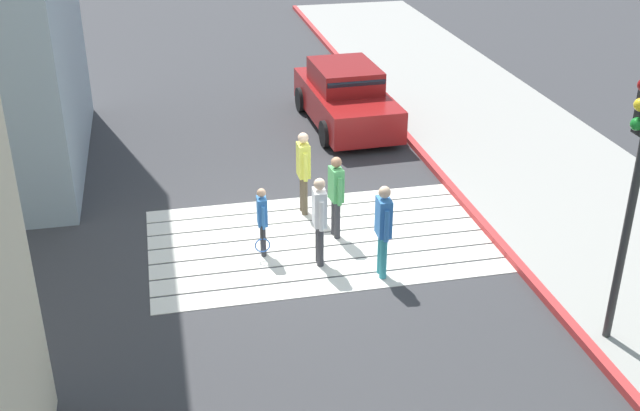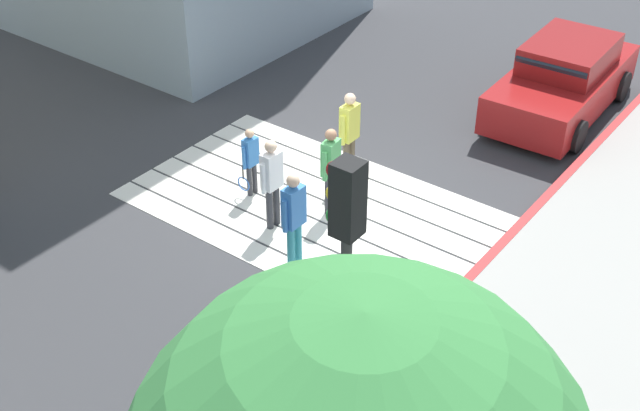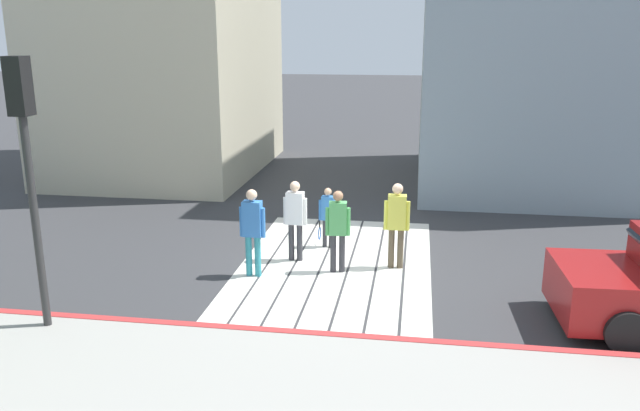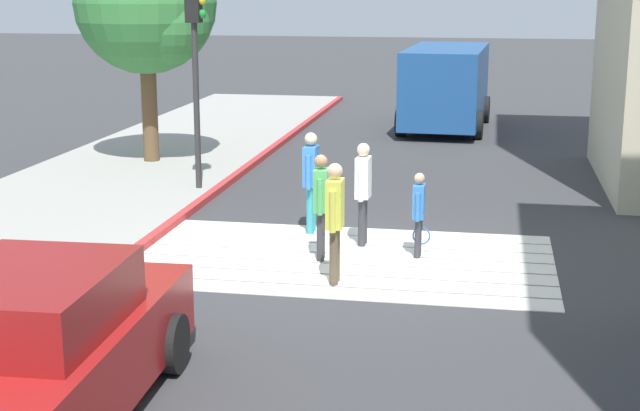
{
  "view_description": "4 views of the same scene",
  "coord_description": "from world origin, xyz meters",
  "px_view_note": "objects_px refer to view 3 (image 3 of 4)",
  "views": [
    {
      "loc": [
        2.77,
        12.83,
        7.22
      ],
      "look_at": [
        0.18,
        0.89,
        1.18
      ],
      "focal_mm": 44.2,
      "sensor_mm": 36.0,
      "label": 1
    },
    {
      "loc": [
        -7.43,
        9.63,
        8.34
      ],
      "look_at": [
        -0.76,
        0.78,
        0.77
      ],
      "focal_mm": 46.63,
      "sensor_mm": 36.0,
      "label": 2
    },
    {
      "loc": [
        -12.01,
        -1.54,
        4.56
      ],
      "look_at": [
        0.76,
        0.43,
        1.04
      ],
      "focal_mm": 35.79,
      "sensor_mm": 36.0,
      "label": 3
    },
    {
      "loc": [
        2.16,
        -13.84,
        4.17
      ],
      "look_at": [
        -0.29,
        -0.41,
        0.94
      ],
      "focal_mm": 53.14,
      "sensor_mm": 36.0,
      "label": 4
    }
  ],
  "objects_px": {
    "pedestrian_adult_trailing": "(295,215)",
    "pedestrian_child_with_racket": "(327,214)",
    "pedestrian_adult_side": "(338,225)",
    "traffic_light_corner": "(26,141)",
    "pedestrian_teen_behind": "(397,220)",
    "pedestrian_adult_lead": "(252,226)"
  },
  "relations": [
    {
      "from": "traffic_light_corner",
      "to": "pedestrian_adult_lead",
      "type": "relative_size",
      "value": 2.46
    },
    {
      "from": "pedestrian_adult_lead",
      "to": "pedestrian_teen_behind",
      "type": "height_order",
      "value": "pedestrian_teen_behind"
    },
    {
      "from": "traffic_light_corner",
      "to": "pedestrian_child_with_racket",
      "type": "height_order",
      "value": "traffic_light_corner"
    },
    {
      "from": "pedestrian_teen_behind",
      "to": "pedestrian_child_with_racket",
      "type": "xyz_separation_m",
      "value": [
        1.06,
        1.52,
        -0.26
      ]
    },
    {
      "from": "pedestrian_adult_side",
      "to": "traffic_light_corner",
      "type": "bearing_deg",
      "value": 127.8
    },
    {
      "from": "pedestrian_adult_lead",
      "to": "pedestrian_child_with_racket",
      "type": "height_order",
      "value": "pedestrian_adult_lead"
    },
    {
      "from": "pedestrian_adult_lead",
      "to": "pedestrian_adult_trailing",
      "type": "height_order",
      "value": "pedestrian_adult_lead"
    },
    {
      "from": "pedestrian_adult_trailing",
      "to": "pedestrian_adult_lead",
      "type": "bearing_deg",
      "value": 146.74
    },
    {
      "from": "pedestrian_adult_lead",
      "to": "pedestrian_adult_trailing",
      "type": "bearing_deg",
      "value": -33.26
    },
    {
      "from": "traffic_light_corner",
      "to": "pedestrian_adult_lead",
      "type": "height_order",
      "value": "traffic_light_corner"
    },
    {
      "from": "pedestrian_teen_behind",
      "to": "pedestrian_child_with_racket",
      "type": "bearing_deg",
      "value": 55.23
    },
    {
      "from": "pedestrian_adult_lead",
      "to": "pedestrian_adult_side",
      "type": "xyz_separation_m",
      "value": [
        0.45,
        -1.58,
        -0.05
      ]
    },
    {
      "from": "traffic_light_corner",
      "to": "pedestrian_adult_lead",
      "type": "distance_m",
      "value": 4.32
    },
    {
      "from": "traffic_light_corner",
      "to": "pedestrian_teen_behind",
      "type": "height_order",
      "value": "traffic_light_corner"
    },
    {
      "from": "pedestrian_adult_side",
      "to": "pedestrian_teen_behind",
      "type": "bearing_deg",
      "value": -70.21
    },
    {
      "from": "traffic_light_corner",
      "to": "pedestrian_child_with_racket",
      "type": "distance_m",
      "value": 6.44
    },
    {
      "from": "pedestrian_teen_behind",
      "to": "pedestrian_adult_trailing",
      "type": "bearing_deg",
      "value": 86.73
    },
    {
      "from": "pedestrian_adult_trailing",
      "to": "pedestrian_teen_behind",
      "type": "distance_m",
      "value": 2.06
    },
    {
      "from": "pedestrian_adult_trailing",
      "to": "pedestrian_adult_side",
      "type": "xyz_separation_m",
      "value": [
        -0.52,
        -0.94,
        -0.02
      ]
    },
    {
      "from": "pedestrian_teen_behind",
      "to": "pedestrian_adult_side",
      "type": "bearing_deg",
      "value": 109.79
    },
    {
      "from": "pedestrian_adult_trailing",
      "to": "pedestrian_child_with_racket",
      "type": "bearing_deg",
      "value": -29.31
    },
    {
      "from": "traffic_light_corner",
      "to": "pedestrian_adult_lead",
      "type": "xyz_separation_m",
      "value": [
        2.79,
        -2.6,
        -2.03
      ]
    }
  ]
}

